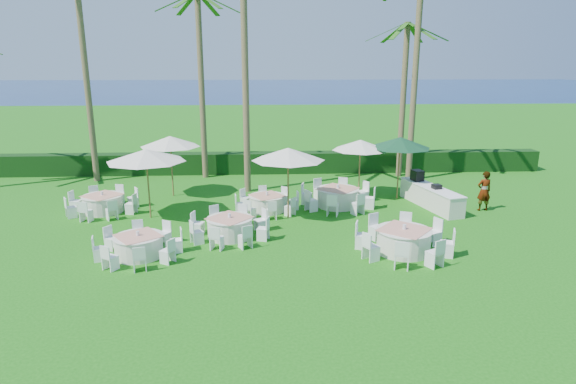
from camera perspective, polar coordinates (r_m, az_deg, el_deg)
The scene contains 21 objects.
ground at distance 16.97m, azimuth -4.93°, elevation -6.67°, with size 120.00×120.00×0.00m, color #165C0F.
hedge at distance 28.34m, azimuth -4.22°, elevation 3.47°, with size 34.00×1.00×1.20m, color black.
ocean at distance 117.93m, azimuth -3.39°, elevation 11.96°, with size 260.00×260.00×0.00m, color #081A56.
banquet_table_a at distance 16.90m, azimuth -17.27°, elevation -6.05°, with size 2.86×2.86×0.88m.
banquet_table_b at distance 17.98m, azimuth -6.91°, elevation -4.12°, with size 2.96×2.96×0.91m.
banquet_table_c at distance 16.91m, azimuth 13.54°, elevation -5.56°, with size 3.24×3.24×0.99m.
banquet_table_d at distance 22.29m, azimuth -21.08°, elevation -1.24°, with size 3.02×3.02×0.92m.
banquet_table_e at distance 21.00m, azimuth -2.49°, elevation -1.28°, with size 2.79×2.79×0.86m.
banquet_table_f at distance 21.77m, azimuth 5.91°, elevation -0.57°, with size 3.28×3.28×1.00m.
umbrella_a at distance 20.37m, azimuth -16.48°, elevation 4.18°, with size 3.22×3.22×2.90m.
umbrella_b at distance 19.46m, azimuth 0.02°, elevation 4.50°, with size 2.99×2.99×2.96m.
umbrella_c at distance 23.57m, azimuth -13.80°, elevation 5.84°, with size 2.83×2.83×2.93m.
umbrella_d at distance 22.85m, azimuth 8.58°, elevation 5.53°, with size 2.67×2.67×2.80m.
umbrella_green at distance 23.02m, azimuth 13.14°, elevation 5.73°, with size 2.84×2.84×2.95m.
buffet_table at distance 22.53m, azimuth 16.48°, elevation -0.42°, with size 1.78×4.10×1.43m.
staff_person at distance 22.58m, azimuth 22.22°, elevation 0.11°, with size 0.64×0.42×1.76m, color gray.
palm_a at distance 27.79m, azimuth -22.99°, elevation 14.25°, with size 4.11×4.40×11.90m.
palm_b at distance 27.01m, azimuth -10.25°, elevation 12.92°, with size 4.40×4.16×9.81m.
palm_c at distance 23.60m, azimuth -5.10°, elevation 14.35°, with size 4.39×4.21×11.05m.
palm_d at distance 27.76m, azimuth 13.53°, elevation 11.29°, with size 4.40×4.16×8.39m.
palm_e at distance 26.70m, azimuth 14.84°, elevation 13.36°, with size 4.36×4.26×10.46m.
Camera 1 is at (0.62, -15.76, 6.26)m, focal length 30.00 mm.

